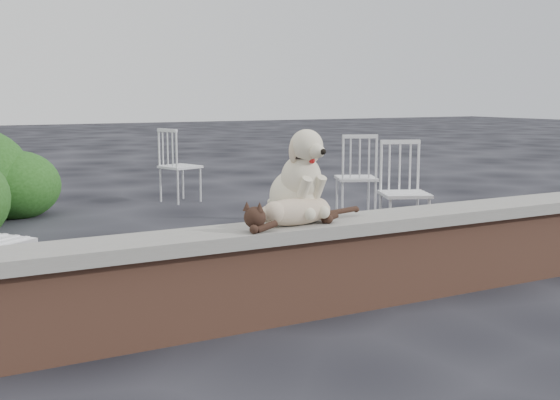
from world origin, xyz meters
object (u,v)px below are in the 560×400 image
chair_e (180,165)px  chair_d (405,192)px  cat (295,210)px  dog (294,174)px  chair_c (356,176)px

chair_e → chair_d: 3.48m
cat → chair_d: size_ratio=1.17×
cat → chair_e: chair_e is taller
chair_e → dog: bearing=150.8°
dog → chair_e: dog is taller
chair_e → chair_d: same height
chair_c → chair_e: (-1.25, 2.11, 0.00)m
cat → chair_d: 2.49m
dog → cat: dog is taller
dog → chair_c: size_ratio=0.62×
chair_d → chair_e: bearing=128.7°
chair_c → cat: bearing=73.3°
dog → chair_c: dog is taller
dog → chair_c: 3.43m
dog → chair_e: (1.01, 4.66, -0.40)m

